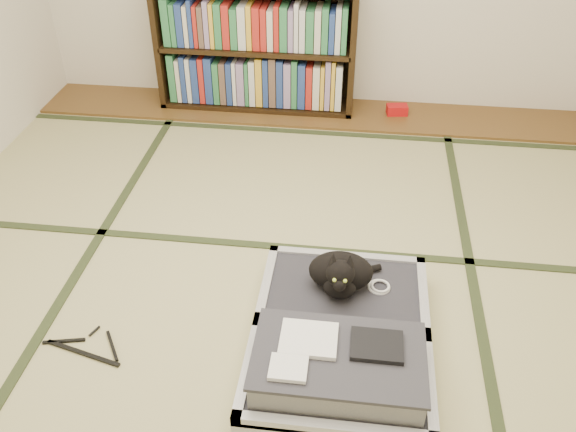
# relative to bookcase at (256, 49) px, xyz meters

# --- Properties ---
(floor) EXTENTS (4.50, 4.50, 0.00)m
(floor) POSITION_rel_bookcase_xyz_m (0.40, -2.07, -0.45)
(floor) COLOR tan
(floor) RESTS_ON ground
(wood_strip) EXTENTS (4.00, 0.50, 0.02)m
(wood_strip) POSITION_rel_bookcase_xyz_m (0.40, -0.07, -0.44)
(wood_strip) COLOR brown
(wood_strip) RESTS_ON ground
(red_item) EXTENTS (0.16, 0.11, 0.07)m
(red_item) POSITION_rel_bookcase_xyz_m (1.05, -0.04, -0.40)
(red_item) COLOR red
(red_item) RESTS_ON wood_strip
(tatami_borders) EXTENTS (4.00, 4.50, 0.01)m
(tatami_borders) POSITION_rel_bookcase_xyz_m (0.40, -1.57, -0.45)
(tatami_borders) COLOR #2D381E
(tatami_borders) RESTS_ON ground
(bookcase) EXTENTS (1.43, 0.33, 0.92)m
(bookcase) POSITION_rel_bookcase_xyz_m (0.00, 0.00, 0.00)
(bookcase) COLOR black
(bookcase) RESTS_ON wood_strip
(suitcase) EXTENTS (0.76, 1.01, 0.30)m
(suitcase) POSITION_rel_bookcase_xyz_m (0.76, -2.41, -0.35)
(suitcase) COLOR silver
(suitcase) RESTS_ON floor
(cat) EXTENTS (0.34, 0.34, 0.27)m
(cat) POSITION_rel_bookcase_xyz_m (0.74, -2.12, -0.20)
(cat) COLOR black
(cat) RESTS_ON suitcase
(cable_coil) EXTENTS (0.11, 0.11, 0.03)m
(cable_coil) POSITION_rel_bookcase_xyz_m (0.92, -2.09, -0.29)
(cable_coil) COLOR white
(cable_coil) RESTS_ON suitcase
(hanger) EXTENTS (0.39, 0.22, 0.01)m
(hanger) POSITION_rel_bookcase_xyz_m (-0.36, -2.49, -0.44)
(hanger) COLOR black
(hanger) RESTS_ON floor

